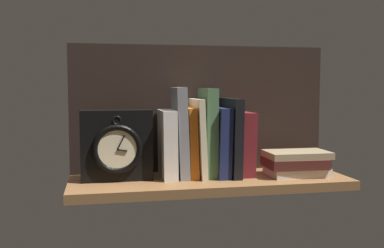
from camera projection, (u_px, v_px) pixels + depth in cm
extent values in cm
cube|color=brown|center=(210.00, 182.00, 124.34)|extent=(77.00, 24.96, 2.50)
cube|color=black|center=(201.00, 108.00, 134.24)|extent=(77.00, 1.20, 37.51)
cube|color=silver|center=(167.00, 144.00, 124.00)|extent=(4.02, 13.04, 18.93)
cube|color=gray|center=(180.00, 132.00, 124.46)|extent=(3.67, 12.27, 25.22)
cube|color=orange|center=(190.00, 142.00, 125.27)|extent=(2.95, 12.33, 19.57)
cube|color=beige|center=(198.00, 138.00, 125.63)|extent=(2.57, 14.91, 21.96)
cube|color=#476B44|center=(207.00, 132.00, 126.05)|extent=(3.30, 12.29, 24.87)
cube|color=#192147|center=(220.00, 142.00, 127.01)|extent=(4.04, 15.09, 19.49)
cube|color=black|center=(231.00, 137.00, 127.57)|extent=(2.90, 16.63, 22.03)
cube|color=maroon|center=(243.00, 143.00, 128.47)|extent=(4.65, 12.56, 18.18)
cube|color=black|center=(117.00, 145.00, 120.68)|extent=(19.08, 6.31, 19.08)
torus|color=black|center=(117.00, 149.00, 117.27)|extent=(13.21, 1.62, 13.21)
cylinder|color=beige|center=(117.00, 149.00, 117.27)|extent=(10.66, 0.60, 10.66)
cube|color=black|center=(122.00, 150.00, 117.06)|extent=(2.62, 0.30, 0.75)
cube|color=black|center=(121.00, 142.00, 116.82)|extent=(2.17, 0.30, 3.85)
torus|color=black|center=(117.00, 120.00, 117.02)|extent=(2.44, 0.44, 2.44)
cube|color=beige|center=(297.00, 171.00, 127.71)|extent=(16.46, 11.21, 2.40)
cube|color=#471E19|center=(294.00, 162.00, 127.35)|extent=(17.06, 13.14, 2.75)
cube|color=#9E8966|center=(297.00, 154.00, 127.11)|extent=(17.88, 11.43, 1.84)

